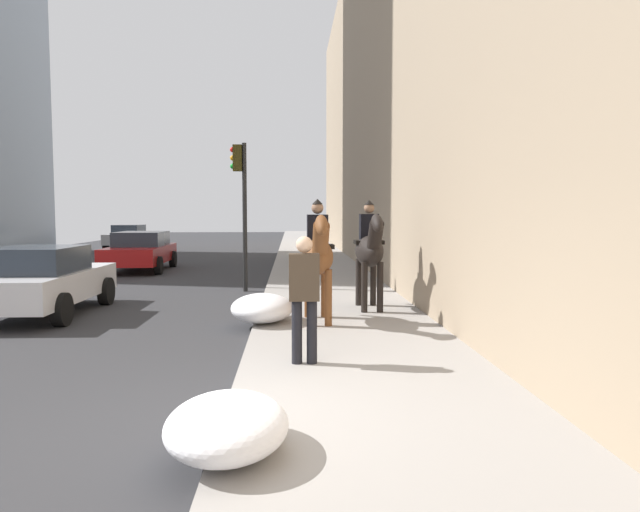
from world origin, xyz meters
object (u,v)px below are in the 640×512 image
(car_far_lane, at_px, (41,280))
(traffic_light_near_curb, at_px, (241,193))
(mounted_horse_far, at_px, (370,249))
(car_near_lane, at_px, (140,250))
(pedestrian_greeting, at_px, (304,291))
(mounted_horse_near, at_px, (318,254))
(car_mid_lane, at_px, (128,237))

(car_far_lane, xyz_separation_m, traffic_light_near_curb, (3.50, -3.86, 1.93))
(mounted_horse_far, height_order, car_near_lane, mounted_horse_far)
(traffic_light_near_curb, bearing_deg, car_near_lane, 35.57)
(pedestrian_greeting, bearing_deg, car_far_lane, 50.78)
(mounted_horse_near, xyz_separation_m, traffic_light_near_curb, (5.15, 1.82, 1.30))
(car_near_lane, relative_size, car_far_lane, 1.11)
(traffic_light_near_curb, bearing_deg, mounted_horse_far, -141.86)
(car_mid_lane, distance_m, traffic_light_near_curb, 20.98)
(car_near_lane, height_order, traffic_light_near_curb, traffic_light_near_curb)
(car_mid_lane, bearing_deg, pedestrian_greeting, 21.92)
(pedestrian_greeting, bearing_deg, car_mid_lane, 21.18)
(mounted_horse_far, bearing_deg, mounted_horse_near, -40.55)
(pedestrian_greeting, relative_size, car_far_lane, 0.41)
(mounted_horse_near, bearing_deg, pedestrian_greeting, -7.42)
(car_mid_lane, distance_m, car_far_lane, 23.08)
(car_mid_lane, xyz_separation_m, traffic_light_near_curb, (-19.14, -8.37, 1.93))
(mounted_horse_near, height_order, mounted_horse_far, mounted_horse_far)
(car_near_lane, xyz_separation_m, car_mid_lane, (13.20, 4.13, -0.02))
(traffic_light_near_curb, bearing_deg, pedestrian_greeting, -169.42)
(car_mid_lane, bearing_deg, traffic_light_near_curb, 25.59)
(mounted_horse_far, relative_size, car_far_lane, 0.55)
(mounted_horse_far, xyz_separation_m, car_mid_lane, (22.91, 11.34, -0.64))
(mounted_horse_far, height_order, pedestrian_greeting, mounted_horse_far)
(mounted_horse_near, xyz_separation_m, car_far_lane, (1.65, 5.68, -0.63))
(mounted_horse_far, xyz_separation_m, car_far_lane, (0.28, 6.82, -0.64))
(car_far_lane, relative_size, traffic_light_near_curb, 1.04)
(mounted_horse_far, xyz_separation_m, pedestrian_greeting, (-4.29, 1.46, -0.28))
(mounted_horse_far, relative_size, car_near_lane, 0.50)
(mounted_horse_far, relative_size, car_mid_lane, 0.55)
(traffic_light_near_curb, bearing_deg, car_mid_lane, 23.63)
(pedestrian_greeting, distance_m, car_mid_lane, 28.94)
(car_mid_lane, relative_size, car_far_lane, 1.00)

